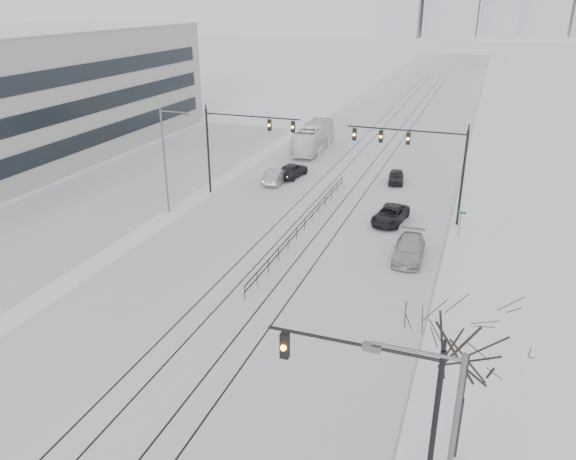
# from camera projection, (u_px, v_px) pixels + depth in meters

# --- Properties ---
(road) EXTENTS (22.00, 260.00, 0.02)m
(road) POSITION_uv_depth(u_px,v_px,m) (378.00, 145.00, 71.34)
(road) COLOR silver
(road) RESTS_ON ground
(sidewalk_east) EXTENTS (5.00, 260.00, 0.16)m
(sidewalk_east) POSITION_uv_depth(u_px,v_px,m) (489.00, 153.00, 67.13)
(sidewalk_east) COLOR white
(sidewalk_east) RESTS_ON ground
(curb) EXTENTS (0.10, 260.00, 0.12)m
(curb) POSITION_uv_depth(u_px,v_px,m) (468.00, 152.00, 67.90)
(curb) COLOR gray
(curb) RESTS_ON ground
(parking_strip) EXTENTS (14.00, 60.00, 0.03)m
(parking_strip) POSITION_uv_depth(u_px,v_px,m) (129.00, 186.00, 55.80)
(parking_strip) COLOR silver
(parking_strip) RESTS_ON ground
(tram_rails) EXTENTS (5.30, 180.00, 0.01)m
(tram_rails) POSITION_uv_depth(u_px,v_px,m) (337.00, 192.00, 53.95)
(tram_rails) COLOR black
(tram_rails) RESTS_ON ground
(traffic_mast_near) EXTENTS (6.10, 0.37, 7.00)m
(traffic_mast_near) POSITION_uv_depth(u_px,v_px,m) (388.00, 401.00, 19.29)
(traffic_mast_near) COLOR black
(traffic_mast_near) RESTS_ON ground
(traffic_mast_ne) EXTENTS (9.60, 0.37, 8.00)m
(traffic_mast_ne) POSITION_uv_depth(u_px,v_px,m) (422.00, 154.00, 44.86)
(traffic_mast_ne) COLOR black
(traffic_mast_ne) RESTS_ON ground
(traffic_mast_nw) EXTENTS (9.10, 0.37, 8.00)m
(traffic_mast_nw) POSITION_uv_depth(u_px,v_px,m) (237.00, 138.00, 50.97)
(traffic_mast_nw) COLOR black
(traffic_mast_nw) RESTS_ON ground
(street_light_west) EXTENTS (2.73, 0.25, 9.00)m
(street_light_west) POSITION_uv_depth(u_px,v_px,m) (167.00, 154.00, 47.03)
(street_light_west) COLOR #595B60
(street_light_west) RESTS_ON ground
(bare_tree) EXTENTS (4.40, 4.40, 6.10)m
(bare_tree) POSITION_uv_depth(u_px,v_px,m) (466.00, 367.00, 21.18)
(bare_tree) COLOR black
(bare_tree) RESTS_ON ground
(median_fence) EXTENTS (0.06, 24.00, 1.00)m
(median_fence) POSITION_uv_depth(u_px,v_px,m) (305.00, 224.00, 45.06)
(median_fence) COLOR black
(median_fence) RESTS_ON ground
(street_sign) EXTENTS (0.70, 0.06, 2.40)m
(street_sign) POSITION_uv_depth(u_px,v_px,m) (460.00, 221.00, 42.73)
(street_sign) COLOR #595B60
(street_sign) RESTS_ON ground
(sedan_sb_inner) EXTENTS (2.48, 4.74, 1.54)m
(sedan_sb_inner) POSITION_uv_depth(u_px,v_px,m) (292.00, 170.00, 58.16)
(sedan_sb_inner) COLOR black
(sedan_sb_inner) RESTS_ON ground
(sedan_sb_outer) EXTENTS (1.56, 4.44, 1.46)m
(sedan_sb_outer) POSITION_uv_depth(u_px,v_px,m) (276.00, 176.00, 56.44)
(sedan_sb_outer) COLOR gray
(sedan_sb_outer) RESTS_ON ground
(sedan_nb_front) EXTENTS (2.81, 5.05, 1.33)m
(sedan_nb_front) POSITION_uv_depth(u_px,v_px,m) (390.00, 215.00, 46.52)
(sedan_nb_front) COLOR black
(sedan_nb_front) RESTS_ON ground
(sedan_nb_right) EXTENTS (2.20, 5.11, 1.46)m
(sedan_nb_right) POSITION_uv_depth(u_px,v_px,m) (409.00, 249.00, 40.08)
(sedan_nb_right) COLOR #A2A5AA
(sedan_nb_right) RESTS_ON ground
(sedan_nb_far) EXTENTS (1.98, 3.88, 1.26)m
(sedan_nb_far) POSITION_uv_depth(u_px,v_px,m) (396.00, 177.00, 56.48)
(sedan_nb_far) COLOR black
(sedan_nb_far) RESTS_ON ground
(box_truck) EXTENTS (3.21, 11.39, 3.14)m
(box_truck) POSITION_uv_depth(u_px,v_px,m) (313.00, 138.00, 68.20)
(box_truck) COLOR white
(box_truck) RESTS_ON ground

